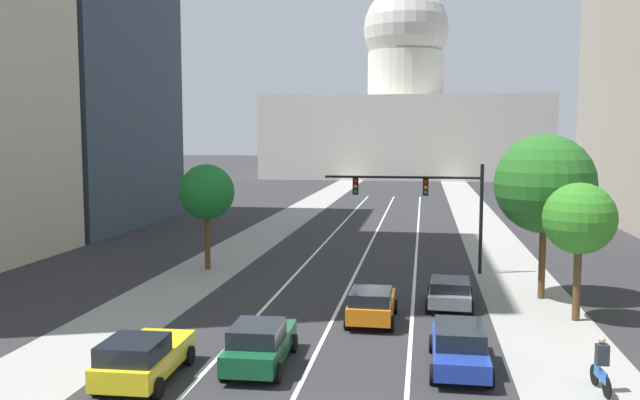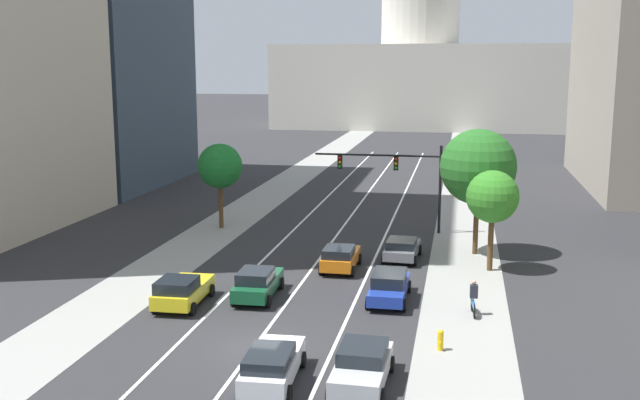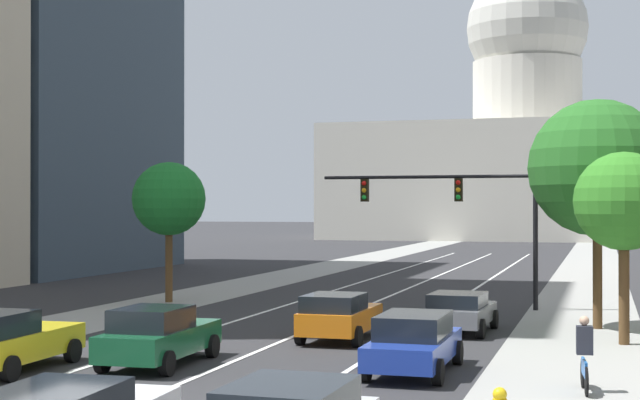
{
  "view_description": "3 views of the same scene",
  "coord_description": "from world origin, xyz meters",
  "px_view_note": "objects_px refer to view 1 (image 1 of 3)",
  "views": [
    {
      "loc": [
        3.73,
        -14.59,
        7.8
      ],
      "look_at": [
        -1.16,
        16.33,
        4.73
      ],
      "focal_mm": 36.91,
      "sensor_mm": 36.0,
      "label": 1
    },
    {
      "loc": [
        8.38,
        -28.88,
        11.94
      ],
      "look_at": [
        0.1,
        14.24,
        3.76
      ],
      "focal_mm": 41.81,
      "sensor_mm": 36.0,
      "label": 2
    },
    {
      "loc": [
        9.56,
        -16.45,
        4.18
      ],
      "look_at": [
        2.07,
        8.86,
        4.38
      ],
      "focal_mm": 53.68,
      "sensor_mm": 36.0,
      "label": 3
    }
  ],
  "objects_px": {
    "street_tree_near_right": "(545,184)",
    "street_tree_near_left": "(207,193)",
    "car_green": "(260,343)",
    "street_tree_far_right": "(579,219)",
    "cyclist": "(601,365)",
    "car_blue": "(459,346)",
    "traffic_signal_mast": "(428,197)",
    "capitol_building": "(405,117)",
    "car_orange": "(372,304)",
    "car_yellow": "(143,357)",
    "car_gray": "(450,292)"
  },
  "relations": [
    {
      "from": "capitol_building",
      "to": "car_orange",
      "type": "relative_size",
      "value": 12.72
    },
    {
      "from": "traffic_signal_mast",
      "to": "car_orange",
      "type": "bearing_deg",
      "value": -102.36
    },
    {
      "from": "car_green",
      "to": "traffic_signal_mast",
      "type": "height_order",
      "value": "traffic_signal_mast"
    },
    {
      "from": "capitol_building",
      "to": "cyclist",
      "type": "relative_size",
      "value": 29.72
    },
    {
      "from": "traffic_signal_mast",
      "to": "cyclist",
      "type": "height_order",
      "value": "traffic_signal_mast"
    },
    {
      "from": "street_tree_far_right",
      "to": "capitol_building",
      "type": "bearing_deg",
      "value": 95.89
    },
    {
      "from": "capitol_building",
      "to": "car_gray",
      "type": "relative_size",
      "value": 12.47
    },
    {
      "from": "capitol_building",
      "to": "car_gray",
      "type": "xyz_separation_m",
      "value": [
        4.99,
        -97.28,
        -10.72
      ]
    },
    {
      "from": "street_tree_near_right",
      "to": "street_tree_near_left",
      "type": "bearing_deg",
      "value": 166.98
    },
    {
      "from": "car_green",
      "to": "street_tree_near_right",
      "type": "xyz_separation_m",
      "value": [
        11.06,
        11.22,
        4.72
      ]
    },
    {
      "from": "traffic_signal_mast",
      "to": "street_tree_near_left",
      "type": "height_order",
      "value": "traffic_signal_mast"
    },
    {
      "from": "car_blue",
      "to": "cyclist",
      "type": "relative_size",
      "value": 2.67
    },
    {
      "from": "car_blue",
      "to": "traffic_signal_mast",
      "type": "distance_m",
      "value": 16.18
    },
    {
      "from": "cyclist",
      "to": "street_tree_near_right",
      "type": "distance_m",
      "value": 12.65
    },
    {
      "from": "car_blue",
      "to": "street_tree_near_right",
      "type": "relative_size",
      "value": 0.58
    },
    {
      "from": "cyclist",
      "to": "traffic_signal_mast",
      "type": "bearing_deg",
      "value": 11.06
    },
    {
      "from": "capitol_building",
      "to": "car_orange",
      "type": "height_order",
      "value": "capitol_building"
    },
    {
      "from": "car_gray",
      "to": "capitol_building",
      "type": "bearing_deg",
      "value": 5.46
    },
    {
      "from": "car_orange",
      "to": "car_blue",
      "type": "bearing_deg",
      "value": -146.09
    },
    {
      "from": "car_yellow",
      "to": "cyclist",
      "type": "xyz_separation_m",
      "value": [
        14.16,
        1.38,
        0.05
      ]
    },
    {
      "from": "street_tree_near_right",
      "to": "street_tree_near_left",
      "type": "distance_m",
      "value": 18.59
    },
    {
      "from": "car_blue",
      "to": "street_tree_near_right",
      "type": "height_order",
      "value": "street_tree_near_right"
    },
    {
      "from": "traffic_signal_mast",
      "to": "street_tree_near_right",
      "type": "bearing_deg",
      "value": -45.0
    },
    {
      "from": "capitol_building",
      "to": "car_orange",
      "type": "xyz_separation_m",
      "value": [
        1.66,
        -100.29,
        -10.65
      ]
    },
    {
      "from": "street_tree_far_right",
      "to": "cyclist",
      "type": "bearing_deg",
      "value": -97.22
    },
    {
      "from": "car_orange",
      "to": "traffic_signal_mast",
      "type": "distance_m",
      "value": 11.54
    },
    {
      "from": "car_orange",
      "to": "car_blue",
      "type": "xyz_separation_m",
      "value": [
        3.33,
        -5.03,
        -0.0
      ]
    },
    {
      "from": "street_tree_near_right",
      "to": "car_yellow",
      "type": "bearing_deg",
      "value": -137.6
    },
    {
      "from": "car_green",
      "to": "traffic_signal_mast",
      "type": "bearing_deg",
      "value": -20.6
    },
    {
      "from": "capitol_building",
      "to": "cyclist",
      "type": "bearing_deg",
      "value": -85.09
    },
    {
      "from": "car_orange",
      "to": "cyclist",
      "type": "xyz_separation_m",
      "value": [
        7.5,
        -6.42,
        0.06
      ]
    },
    {
      "from": "car_green",
      "to": "cyclist",
      "type": "height_order",
      "value": "cyclist"
    },
    {
      "from": "street_tree_near_left",
      "to": "cyclist",
      "type": "bearing_deg",
      "value": -41.76
    },
    {
      "from": "street_tree_far_right",
      "to": "street_tree_near_left",
      "type": "bearing_deg",
      "value": 157.3
    },
    {
      "from": "car_orange",
      "to": "car_gray",
      "type": "bearing_deg",
      "value": -47.44
    },
    {
      "from": "car_blue",
      "to": "cyclist",
      "type": "distance_m",
      "value": 4.39
    },
    {
      "from": "capitol_building",
      "to": "car_gray",
      "type": "height_order",
      "value": "capitol_building"
    },
    {
      "from": "capitol_building",
      "to": "street_tree_near_right",
      "type": "height_order",
      "value": "capitol_building"
    },
    {
      "from": "street_tree_far_right",
      "to": "car_orange",
      "type": "bearing_deg",
      "value": -169.17
    },
    {
      "from": "street_tree_near_right",
      "to": "street_tree_far_right",
      "type": "distance_m",
      "value": 3.98
    },
    {
      "from": "car_green",
      "to": "street_tree_far_right",
      "type": "height_order",
      "value": "street_tree_far_right"
    },
    {
      "from": "car_orange",
      "to": "car_blue",
      "type": "distance_m",
      "value": 6.04
    },
    {
      "from": "street_tree_near_left",
      "to": "car_orange",
      "type": "bearing_deg",
      "value": -42.61
    },
    {
      "from": "street_tree_far_right",
      "to": "street_tree_near_left",
      "type": "xyz_separation_m",
      "value": [
        -18.88,
        7.89,
        0.19
      ]
    },
    {
      "from": "car_orange",
      "to": "street_tree_near_right",
      "type": "xyz_separation_m",
      "value": [
        7.73,
        5.34,
        4.73
      ]
    },
    {
      "from": "car_gray",
      "to": "street_tree_near_right",
      "type": "distance_m",
      "value": 6.91
    },
    {
      "from": "traffic_signal_mast",
      "to": "car_gray",
      "type": "bearing_deg",
      "value": -82.76
    },
    {
      "from": "cyclist",
      "to": "street_tree_near_right",
      "type": "relative_size",
      "value": 0.22
    },
    {
      "from": "cyclist",
      "to": "car_blue",
      "type": "bearing_deg",
      "value": 65.94
    },
    {
      "from": "street_tree_near_left",
      "to": "street_tree_far_right",
      "type": "bearing_deg",
      "value": -22.7
    }
  ]
}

